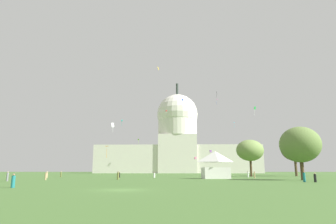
# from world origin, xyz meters

# --- Properties ---
(ground_plane) EXTENTS (800.00, 800.00, 0.00)m
(ground_plane) POSITION_xyz_m (0.00, 0.00, 0.00)
(ground_plane) COLOR #42662D
(capitol_building) EXTENTS (116.89, 30.05, 66.79)m
(capitol_building) POSITION_xyz_m (4.75, 186.36, 20.90)
(capitol_building) COLOR silver
(capitol_building) RESTS_ON ground_plane
(event_tent) EXTENTS (6.85, 5.40, 6.36)m
(event_tent) POSITION_xyz_m (14.25, 41.01, 3.27)
(event_tent) COLOR white
(event_tent) RESTS_ON ground_plane
(tree_east_mid) EXTENTS (12.19, 11.71, 11.58)m
(tree_east_mid) POSITION_xyz_m (28.43, 65.96, 8.18)
(tree_east_mid) COLOR #4C3823
(tree_east_mid) RESTS_ON ground_plane
(tree_east_near) EXTENTS (13.53, 13.31, 13.89)m
(tree_east_near) POSITION_xyz_m (45.41, 73.65, 9.44)
(tree_east_near) COLOR brown
(tree_east_near) RESTS_ON ground_plane
(tree_east_far) EXTENTS (8.28, 8.18, 10.60)m
(tree_east_far) POSITION_xyz_m (30.06, 30.61, 7.00)
(tree_east_far) COLOR #4C3823
(tree_east_far) RESTS_ON ground_plane
(person_white_back_center) EXTENTS (0.53, 0.53, 1.76)m
(person_white_back_center) POSITION_xyz_m (24.89, 54.97, 0.81)
(person_white_back_center) COLOR silver
(person_white_back_center) RESTS_ON ground_plane
(person_black_edge_east) EXTENTS (0.47, 0.47, 1.51)m
(person_black_edge_east) POSITION_xyz_m (27.79, 20.16, 0.68)
(person_black_edge_east) COLOR black
(person_black_edge_east) RESTS_ON ground_plane
(person_tan_near_tent) EXTENTS (0.60, 0.60, 1.68)m
(person_tan_near_tent) POSITION_xyz_m (-29.13, 48.39, 0.76)
(person_tan_near_tent) COLOR tan
(person_tan_near_tent) RESTS_ON ground_plane
(person_olive_front_left) EXTENTS (0.50, 0.50, 1.65)m
(person_olive_front_left) POSITION_xyz_m (-28.02, 55.02, 0.77)
(person_olive_front_left) COLOR olive
(person_olive_front_left) RESTS_ON ground_plane
(person_grey_aisle_center) EXTENTS (0.48, 0.48, 1.68)m
(person_grey_aisle_center) POSITION_xyz_m (-25.00, 23.07, 0.78)
(person_grey_aisle_center) COLOR gray
(person_grey_aisle_center) RESTS_ON ground_plane
(person_tan_lawn_far_right) EXTENTS (0.47, 0.47, 1.52)m
(person_tan_lawn_far_right) POSITION_xyz_m (-21.15, 29.96, 0.70)
(person_tan_lawn_far_right) COLOR tan
(person_tan_lawn_far_right) RESTS_ON ground_plane
(person_teal_mid_right) EXTENTS (0.54, 0.54, 1.75)m
(person_teal_mid_right) POSITION_xyz_m (26.38, 20.97, 0.80)
(person_teal_mid_right) COLOR #1E757A
(person_teal_mid_right) RESTS_ON ground_plane
(person_white_front_right) EXTENTS (0.54, 0.54, 1.45)m
(person_white_front_right) POSITION_xyz_m (-0.92, 50.06, 0.64)
(person_white_front_right) COLOR silver
(person_white_front_right) RESTS_ON ground_plane
(person_olive_mid_center) EXTENTS (0.62, 0.62, 1.71)m
(person_olive_mid_center) POSITION_xyz_m (-7.14, 33.06, 0.77)
(person_olive_mid_center) COLOR olive
(person_olive_mid_center) RESTS_ON ground_plane
(person_tan_mid_left) EXTENTS (0.43, 0.43, 1.67)m
(person_tan_mid_left) POSITION_xyz_m (24.28, 45.29, 0.77)
(person_tan_mid_left) COLOR tan
(person_tan_mid_left) RESTS_ON ground_plane
(person_black_near_tree_west) EXTENTS (0.43, 0.43, 1.48)m
(person_black_near_tree_west) POSITION_xyz_m (-10.34, 50.58, 0.67)
(person_black_near_tree_west) COLOR black
(person_black_near_tree_west) RESTS_ON ground_plane
(person_teal_back_left) EXTENTS (0.58, 0.58, 1.53)m
(person_teal_back_left) POSITION_xyz_m (-12.67, 3.06, 0.69)
(person_teal_back_left) COLOR #1E757A
(person_teal_back_left) RESTS_ON ground_plane
(kite_turquoise_mid) EXTENTS (0.78, 0.79, 2.91)m
(kite_turquoise_mid) POSITION_xyz_m (-22.45, 113.45, 26.09)
(kite_turquoise_mid) COLOR teal
(kite_red_high) EXTENTS (0.96, 0.91, 2.68)m
(kite_red_high) POSITION_xyz_m (-2.27, 156.29, 39.64)
(kite_red_high) COLOR red
(kite_pink_low) EXTENTS (1.40, 1.40, 1.41)m
(kite_pink_low) POSITION_xyz_m (14.73, 134.67, 8.62)
(kite_pink_low) COLOR pink
(kite_white_low) EXTENTS (0.80, 0.79, 2.72)m
(kite_white_low) POSITION_xyz_m (-13.74, 55.39, 14.90)
(kite_white_low) COLOR white
(kite_blue_high) EXTENTS (1.16, 0.40, 2.72)m
(kite_blue_high) POSITION_xyz_m (8.26, 156.97, 46.94)
(kite_blue_high) COLOR blue
(kite_cyan_mid) EXTENTS (1.53, 1.20, 2.73)m
(kite_cyan_mid) POSITION_xyz_m (36.93, 136.27, 28.02)
(kite_cyan_mid) COLOR #33BCDB
(kite_gold_mid) EXTENTS (0.51, 0.88, 1.17)m
(kite_gold_mid) POSITION_xyz_m (-0.90, 62.00, 34.75)
(kite_gold_mid) COLOR gold
(kite_orange_low) EXTENTS (1.07, 0.83, 3.58)m
(kite_orange_low) POSITION_xyz_m (-17.05, 63.22, 8.92)
(kite_orange_low) COLOR orange
(kite_green_low) EXTENTS (0.57, 0.67, 2.17)m
(kite_green_low) POSITION_xyz_m (24.07, 40.56, 16.46)
(kite_green_low) COLOR green
(kite_black_mid) EXTENTS (0.47, 0.88, 2.59)m
(kite_black_mid) POSITION_xyz_m (21.40, 88.46, 33.13)
(kite_black_mid) COLOR black
(kite_lime_mid) EXTENTS (0.91, 0.49, 3.75)m
(kite_lime_mid) POSITION_xyz_m (-20.96, 163.86, 21.45)
(kite_lime_mid) COLOR #8CD133
(kite_violet_low) EXTENTS (1.24, 1.23, 3.26)m
(kite_violet_low) POSITION_xyz_m (23.29, 135.70, 12.30)
(kite_violet_low) COLOR purple
(kite_magenta_high) EXTENTS (1.60, 1.53, 3.07)m
(kite_magenta_high) POSITION_xyz_m (27.65, 137.86, 41.93)
(kite_magenta_high) COLOR #D1339E
(kite_turquoise_low) EXTENTS (0.59, 1.07, 3.14)m
(kite_turquoise_low) POSITION_xyz_m (25.42, 120.22, 8.64)
(kite_turquoise_low) COLOR teal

